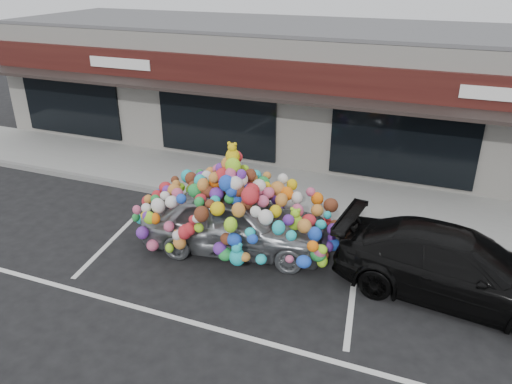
% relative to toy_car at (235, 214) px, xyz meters
% --- Properties ---
extents(ground, '(90.00, 90.00, 0.00)m').
position_rel_toy_car_xyz_m(ground, '(0.13, -0.52, -0.92)').
color(ground, black).
rests_on(ground, ground).
extents(shop_building, '(24.00, 7.20, 4.31)m').
position_rel_toy_car_xyz_m(shop_building, '(0.14, 7.92, 1.24)').
color(shop_building, white).
rests_on(shop_building, ground).
extents(sidewalk, '(26.00, 3.00, 0.15)m').
position_rel_toy_car_xyz_m(sidewalk, '(0.13, 3.48, -0.84)').
color(sidewalk, gray).
rests_on(sidewalk, ground).
extents(kerb, '(26.00, 0.18, 0.16)m').
position_rel_toy_car_xyz_m(kerb, '(0.13, 1.98, -0.84)').
color(kerb, slate).
rests_on(kerb, ground).
extents(parking_stripe_left, '(0.73, 4.37, 0.01)m').
position_rel_toy_car_xyz_m(parking_stripe_left, '(-3.07, -0.32, -0.92)').
color(parking_stripe_left, silver).
rests_on(parking_stripe_left, ground).
extents(parking_stripe_mid, '(0.73, 4.37, 0.01)m').
position_rel_toy_car_xyz_m(parking_stripe_mid, '(2.93, -0.32, -0.92)').
color(parking_stripe_mid, silver).
rests_on(parking_stripe_mid, ground).
extents(lane_line, '(14.00, 0.12, 0.01)m').
position_rel_toy_car_xyz_m(lane_line, '(2.13, -2.82, -0.92)').
color(lane_line, silver).
rests_on(lane_line, ground).
extents(toy_car, '(3.16, 4.90, 2.71)m').
position_rel_toy_car_xyz_m(toy_car, '(0.00, 0.00, 0.00)').
color(toy_car, silver).
rests_on(toy_car, ground).
extents(black_sedan, '(2.46, 5.01, 1.40)m').
position_rel_toy_car_xyz_m(black_sedan, '(4.88, -0.06, -0.22)').
color(black_sedan, black).
rests_on(black_sedan, ground).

